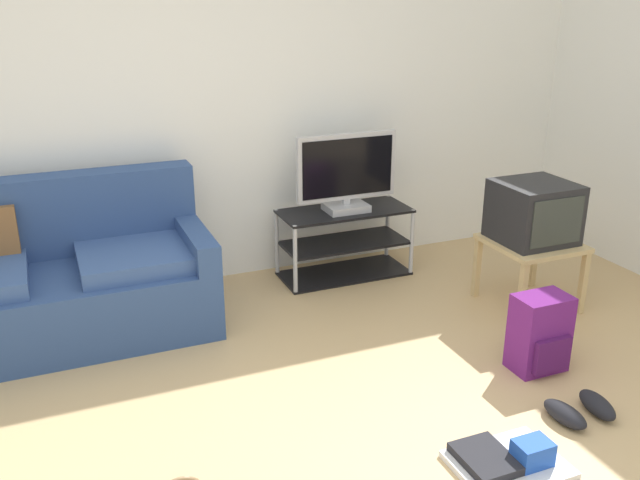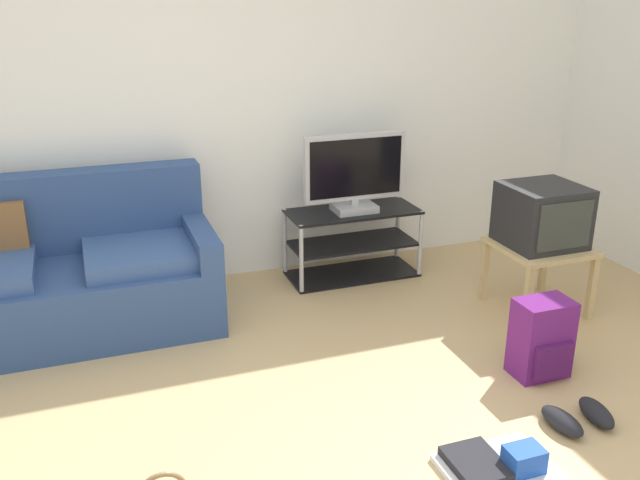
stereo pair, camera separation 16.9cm
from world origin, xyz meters
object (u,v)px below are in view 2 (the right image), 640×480
(backpack, at_px, (541,339))
(sneakers_pair, at_px, (579,417))
(side_table, at_px, (539,255))
(floor_tray, at_px, (499,466))
(couch, at_px, (61,277))
(flat_tv, at_px, (355,174))
(crt_tv, at_px, (542,215))
(tv_stand, at_px, (352,243))

(backpack, height_order, sneakers_pair, backpack)
(side_table, relative_size, backpack, 1.23)
(backpack, bearing_deg, floor_tray, -133.59)
(couch, relative_size, floor_tray, 3.76)
(flat_tv, height_order, crt_tv, flat_tv)
(couch, relative_size, crt_tv, 3.91)
(flat_tv, bearing_deg, floor_tray, -96.14)
(sneakers_pair, relative_size, floor_tray, 0.71)
(side_table, height_order, backpack, side_table)
(flat_tv, bearing_deg, sneakers_pair, -80.97)
(sneakers_pair, height_order, floor_tray, floor_tray)
(crt_tv, relative_size, backpack, 1.06)
(couch, height_order, crt_tv, couch)
(couch, height_order, backpack, couch)
(couch, relative_size, backpack, 4.14)
(couch, bearing_deg, sneakers_pair, -39.80)
(couch, distance_m, side_table, 2.99)
(side_table, bearing_deg, sneakers_pair, -116.80)
(couch, xyz_separation_m, backpack, (2.41, -1.46, -0.12))
(couch, bearing_deg, floor_tray, -50.32)
(flat_tv, bearing_deg, crt_tv, -44.32)
(floor_tray, bearing_deg, tv_stand, 83.92)
(crt_tv, bearing_deg, flat_tv, 135.68)
(crt_tv, xyz_separation_m, floor_tray, (-1.15, -1.34, -0.60))
(tv_stand, relative_size, side_table, 1.74)
(side_table, xyz_separation_m, sneakers_pair, (-0.58, -1.15, -0.34))
(side_table, relative_size, floor_tray, 1.12)
(floor_tray, bearing_deg, flat_tv, 83.86)
(tv_stand, bearing_deg, flat_tv, -90.00)
(tv_stand, relative_size, sneakers_pair, 2.73)
(backpack, distance_m, sneakers_pair, 0.50)
(couch, height_order, side_table, couch)
(tv_stand, xyz_separation_m, side_table, (0.91, -0.93, 0.13))
(couch, distance_m, sneakers_pair, 3.01)
(side_table, distance_m, sneakers_pair, 1.34)
(sneakers_pair, bearing_deg, tv_stand, 98.94)
(flat_tv, relative_size, floor_tray, 1.53)
(flat_tv, distance_m, sneakers_pair, 2.21)
(backpack, distance_m, floor_tray, 0.94)
(tv_stand, bearing_deg, floor_tray, -96.08)
(flat_tv, height_order, floor_tray, flat_tv)
(tv_stand, xyz_separation_m, flat_tv, (-0.00, -0.02, 0.52))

